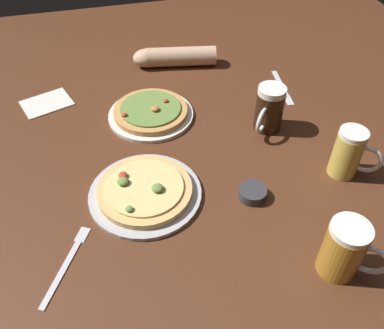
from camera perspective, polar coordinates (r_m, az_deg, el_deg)
ground_plane at (r=1.16m, az=-0.00°, el=-1.24°), size 2.40×2.40×0.03m
pizza_plate_near at (r=1.08m, az=-6.65°, el=-3.77°), size 0.30×0.30×0.05m
pizza_plate_far at (r=1.34m, az=-5.83°, el=7.31°), size 0.28×0.28×0.05m
beer_mug_dark at (r=0.95m, az=20.74°, el=-11.16°), size 0.13×0.11×0.15m
beer_mug_amber at (r=1.27m, az=10.79°, el=7.67°), size 0.11×0.12×0.15m
beer_mug_pale at (r=1.18m, az=21.25°, el=1.48°), size 0.12×0.10×0.15m
ramekin_butter at (r=1.08m, az=8.52°, el=-4.00°), size 0.07×0.07×0.03m
napkin_folded at (r=1.48m, az=-19.81°, el=8.20°), size 0.19×0.17×0.01m
fork_left at (r=1.00m, az=-17.25°, el=-13.11°), size 0.12×0.20×0.01m
knife_right at (r=1.51m, az=12.61°, el=10.59°), size 0.05×0.22×0.01m
diner_arm at (r=1.60m, az=-2.91°, el=14.90°), size 0.32×0.12×0.07m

